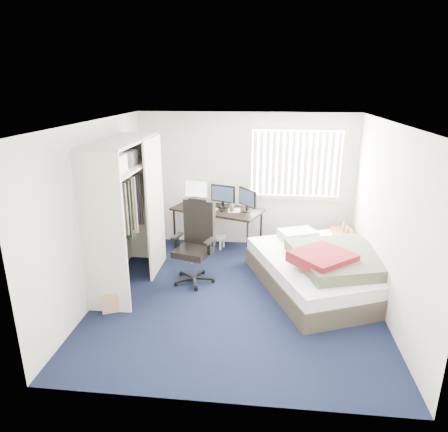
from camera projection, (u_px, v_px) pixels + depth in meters
name	position (u px, v px, depth m)	size (l,w,h in m)	color
ground	(237.00, 296.00, 5.89)	(4.20, 4.20, 0.00)	black
room_shell	(238.00, 197.00, 5.41)	(4.20, 4.20, 4.20)	silver
window_assembly	(296.00, 164.00, 7.22)	(1.72, 0.09, 1.32)	white
closet	(126.00, 199.00, 5.88)	(0.64, 1.84, 2.22)	beige
desk	(218.00, 207.00, 7.33)	(1.77, 1.26, 1.26)	black
office_chair	(196.00, 250.00, 6.23)	(0.76, 0.76, 1.31)	black
footstool	(217.00, 238.00, 7.56)	(0.35, 0.31, 0.24)	white
nightstand	(344.00, 237.00, 6.91)	(0.39, 0.76, 0.70)	brown
bed	(323.00, 269.00, 6.05)	(2.37, 2.68, 0.72)	#3B342A
pine_box	(116.00, 298.00, 5.53)	(0.38, 0.28, 0.28)	tan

